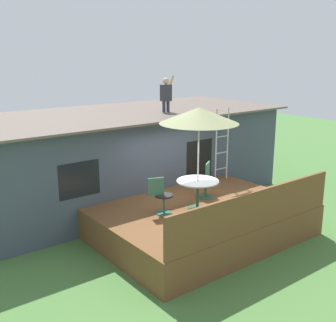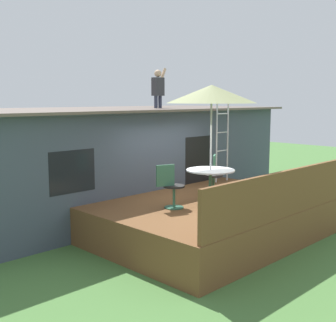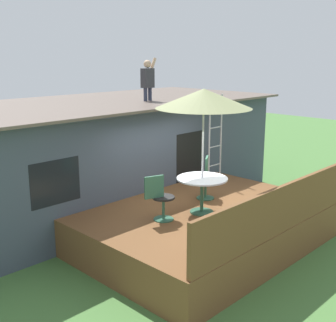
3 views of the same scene
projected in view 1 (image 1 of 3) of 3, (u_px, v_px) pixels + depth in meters
ground_plane at (197, 234)px, 10.99m from camera, size 40.00×40.00×0.00m
house at (123, 156)px, 13.40m from camera, size 10.50×4.50×2.79m
deck at (197, 219)px, 10.89m from camera, size 5.14×3.96×0.80m
deck_railing at (256, 210)px, 9.19m from camera, size 5.04×0.08×0.90m
patio_table at (198, 187)px, 10.35m from camera, size 1.04×1.04×0.74m
patio_umbrella at (199, 116)px, 9.91m from camera, size 1.90×1.90×2.54m
step_ladder at (222, 145)px, 12.66m from camera, size 0.52×0.04×2.20m
person_figure at (166, 92)px, 12.92m from camera, size 0.47×0.20×1.11m
patio_chair_left at (161, 196)px, 10.08m from camera, size 0.61×0.44×0.92m
patio_chair_right at (206, 180)px, 11.31m from camera, size 0.56×0.47×0.92m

